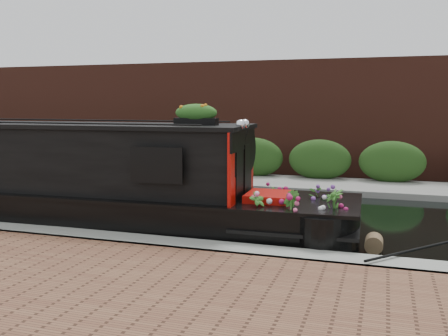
% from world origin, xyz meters
% --- Properties ---
extents(ground, '(80.00, 80.00, 0.00)m').
position_xyz_m(ground, '(0.00, 0.00, 0.00)').
color(ground, black).
rests_on(ground, ground).
extents(near_bank_coping, '(40.00, 0.60, 0.50)m').
position_xyz_m(near_bank_coping, '(0.00, -3.30, 0.00)').
color(near_bank_coping, gray).
rests_on(near_bank_coping, ground).
extents(far_bank_path, '(40.00, 2.40, 0.34)m').
position_xyz_m(far_bank_path, '(0.00, 4.20, 0.00)').
color(far_bank_path, gray).
rests_on(far_bank_path, ground).
extents(far_hedge, '(40.00, 1.10, 2.80)m').
position_xyz_m(far_hedge, '(0.00, 5.10, 0.00)').
color(far_hedge, '#224517').
rests_on(far_hedge, ground).
extents(far_brick_wall, '(40.00, 1.00, 8.00)m').
position_xyz_m(far_brick_wall, '(0.00, 7.20, 0.00)').
color(far_brick_wall, '#51251B').
rests_on(far_brick_wall, ground).
extents(narrowboat, '(11.64, 2.41, 2.71)m').
position_xyz_m(narrowboat, '(-2.36, -2.01, 0.81)').
color(narrowboat, black).
rests_on(narrowboat, ground).
extents(rope_fender, '(0.30, 0.39, 0.30)m').
position_xyz_m(rope_fender, '(3.95, -2.01, 0.15)').
color(rope_fender, brown).
rests_on(rope_fender, ground).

